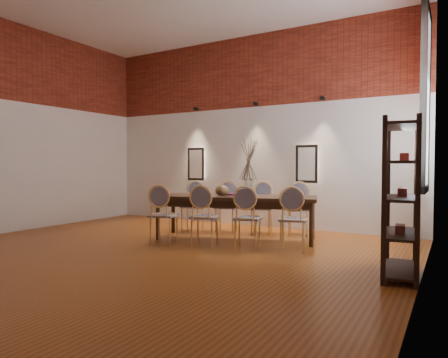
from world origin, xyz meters
The scene contains 26 objects.
floor centered at (0.00, 0.00, -0.01)m, with size 7.00×7.00×0.02m, color brown.
wall_back centered at (0.00, 3.55, 2.00)m, with size 7.00×0.10×4.00m, color silver.
wall_right centered at (3.55, 0.00, 2.00)m, with size 0.10×7.00×4.00m, color silver.
brick_band_back centered at (0.00, 3.48, 3.25)m, with size 7.00×0.02×1.50m, color maroon.
niche_left centered at (-1.30, 3.45, 1.30)m, with size 0.36×0.06×0.66m, color #FFEAC6.
niche_right centered at (1.30, 3.45, 1.30)m, with size 0.36×0.06×0.66m, color #FFEAC6.
spot_fixture_left centered at (-1.30, 3.42, 2.55)m, with size 0.08×0.08×0.10m, color black.
spot_fixture_mid centered at (0.20, 3.42, 2.55)m, with size 0.08×0.08×0.10m, color black.
spot_fixture_right centered at (1.60, 3.42, 2.55)m, with size 0.08×0.08×0.10m, color black.
window_glass centered at (3.46, 2.00, 2.15)m, with size 0.02×0.78×2.38m, color silver.
window_frame centered at (3.44, 2.00, 2.15)m, with size 0.08×0.90×2.50m, color black.
window_mullion centered at (3.44, 2.00, 2.15)m, with size 0.06×0.06×2.40m, color black.
dining_table centered at (0.54, 1.92, 0.38)m, with size 2.74×0.88×0.75m, color #361E11.
chair_near_a centered at (-0.24, 0.94, 0.47)m, with size 0.44×0.44×0.94m, color tan, non-canonical shape.
chair_near_b centered at (0.41, 1.13, 0.47)m, with size 0.44×0.44×0.94m, color tan, non-canonical shape.
chair_near_c centered at (1.07, 1.32, 0.47)m, with size 0.44×0.44×0.94m, color tan, non-canonical shape.
chair_near_d centered at (1.73, 1.51, 0.47)m, with size 0.44×0.44×0.94m, color tan, non-canonical shape.
chair_far_a centered at (-0.64, 2.32, 0.47)m, with size 0.44×0.44×0.94m, color tan, non-canonical shape.
chair_far_b centered at (0.01, 2.51, 0.47)m, with size 0.44×0.44×0.94m, color tan, non-canonical shape.
chair_far_c centered at (0.67, 2.70, 0.47)m, with size 0.44×0.44×0.94m, color tan, non-canonical shape.
chair_far_d centered at (1.33, 2.89, 0.47)m, with size 0.44×0.44×0.94m, color tan, non-canonical shape.
vase centered at (0.76, 1.98, 0.90)m, with size 0.14×0.14×0.30m, color silver.
dried_branches centered at (0.76, 1.98, 1.35)m, with size 0.50×0.50×0.70m, color brown, non-canonical shape.
bowl centered at (0.33, 1.80, 0.84)m, with size 0.24×0.24×0.18m, color brown.
book centered at (0.38, 2.04, 0.77)m, with size 0.26×0.18×0.03m, color #7E2865.
shelving_rack centered at (3.28, 0.84, 0.90)m, with size 0.38×1.00×1.80m, color black, non-canonical shape.
Camera 1 is at (3.81, -4.11, 1.28)m, focal length 32.00 mm.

